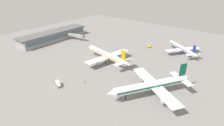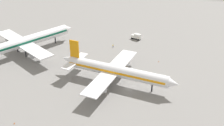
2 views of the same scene
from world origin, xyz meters
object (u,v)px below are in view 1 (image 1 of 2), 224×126
Objects in this scene: airplane_at_gate at (152,85)px; ground_crew_worker at (85,81)px; catering_truck at (58,84)px; safety_cone_near_gate at (73,66)px; baggage_tug at (149,46)px; airplane_distant at (182,48)px; airplane_taxiing at (107,55)px; safety_cone_far_side at (85,45)px; safety_cone_mid_apron at (155,57)px.

airplane_at_gate is 29.64× the size of ground_crew_worker.
ground_crew_worker is at bearing 73.13° from catering_truck.
safety_cone_near_gate is at bearing 141.01° from catering_truck.
ground_crew_worker is 27.67m from safety_cone_near_gate.
airplane_at_gate is at bearing -160.55° from baggage_tug.
ground_crew_worker is at bearing 106.59° from airplane_distant.
airplane_at_gate reaches higher than safety_cone_near_gate.
safety_cone_far_side is at bearing -9.64° from airplane_taxiing.
safety_cone_mid_apron is at bearing 142.82° from safety_cone_near_gate.
catering_truck is at bearing 33.39° from safety_cone_far_side.
safety_cone_near_gate is (23.49, -16.01, -5.54)m from airplane_taxiing.
airplane_distant is at bearing -141.33° from airplane_at_gate.
baggage_tug is at bearing 159.40° from safety_cone_near_gate.
ground_crew_worker is (92.44, -33.60, -3.84)m from airplane_distant.
safety_cone_mid_apron and safety_cone_far_side have the same top height.
safety_cone_mid_apron is at bearing -123.84° from airplane_at_gate.
safety_cone_near_gate and safety_cone_far_side have the same top height.
catering_truck is 29.15m from safety_cone_near_gate.
airplane_distant is (-76.11, -7.67, -1.52)m from airplane_at_gate.
safety_cone_near_gate is (-24.98, -14.96, -1.40)m from catering_truck.
airplane_taxiing is at bearing -77.16° from airplane_at_gate.
airplane_taxiing is at bearing 69.46° from safety_cone_far_side.
safety_cone_mid_apron is at bearing -148.04° from baggage_tug.
catering_truck is (48.46, -1.06, -4.14)m from airplane_taxiing.
baggage_tug is 80.81m from safety_cone_near_gate.
airplane_at_gate reaches higher than baggage_tug.
safety_cone_far_side is (17.89, -71.67, 0.00)m from safety_cone_mid_apron.
safety_cone_near_gate and safety_cone_mid_apron have the same top height.
ground_crew_worker is 2.78× the size of safety_cone_near_gate.
airplane_taxiing is 87.49× the size of safety_cone_mid_apron.
catering_truck is (100.61, -13.48, 0.54)m from baggage_tug.
ground_crew_worker reaches higher than safety_cone_far_side.
ground_crew_worker is 2.78× the size of safety_cone_mid_apron.
airplane_distant reaches higher than baggage_tug.
safety_cone_far_side is (41.22, -86.67, -4.39)m from airplane_distant.
airplane_taxiing is at bearing -39.05° from safety_cone_mid_apron.
airplane_taxiing is 15.19× the size of baggage_tug.
safety_cone_far_side is at bearing -75.98° from safety_cone_mid_apron.
airplane_distant reaches higher than safety_cone_far_side.
airplane_at_gate is at bearing 170.83° from airplane_taxiing.
airplane_taxiing reaches higher than airplane_distant.
airplane_taxiing is at bearing 89.95° from airplane_distant.
baggage_tug is 5.76× the size of safety_cone_near_gate.
safety_cone_far_side is (-51.22, -53.07, -0.55)m from ground_crew_worker.
airplane_at_gate is at bearing 69.71° from safety_cone_far_side.
airplane_at_gate is at bearing 4.58° from ground_crew_worker.
ground_crew_worker is at bearing -15.07° from safety_cone_mid_apron.
safety_cone_mid_apron is (-52.78, -22.67, -5.91)m from airplane_at_gate.
safety_cone_far_side is at bearing 62.00° from airplane_distant.
safety_cone_near_gate is at bearing 90.61° from airplane_distant.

